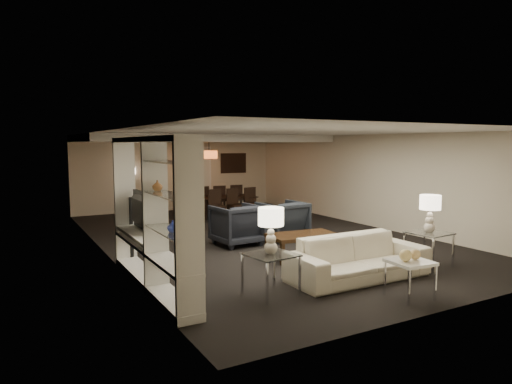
{
  "coord_description": "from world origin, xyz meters",
  "views": [
    {
      "loc": [
        -5.28,
        -9.45,
        2.24
      ],
      "look_at": [
        0.0,
        0.0,
        1.1
      ],
      "focal_mm": 32.0,
      "sensor_mm": 36.0,
      "label": 1
    }
  ],
  "objects_px": {
    "chair_fr": "(234,198)",
    "vase_amber": "(157,186)",
    "side_table_right": "(428,249)",
    "chair_nr": "(253,203)",
    "armchair_left": "(237,225)",
    "chair_nm": "(236,204)",
    "television": "(137,211)",
    "chair_nl": "(217,205)",
    "coffee_table": "(303,246)",
    "dining_table": "(226,207)",
    "chair_fl": "(200,201)",
    "sofa": "(358,258)",
    "side_table_left": "(271,274)",
    "vase_blue": "(173,226)",
    "marble_table": "(410,279)",
    "pendant_light": "(209,155)",
    "floor_lamp": "(133,191)",
    "table_lamp_right": "(430,214)",
    "floor_speaker": "(131,230)",
    "armchair_right": "(282,220)",
    "table_lamp_left": "(271,231)"
  },
  "relations": [
    {
      "from": "chair_fr",
      "to": "vase_amber",
      "type": "bearing_deg",
      "value": 61.47
    },
    {
      "from": "side_table_right",
      "to": "chair_nr",
      "type": "relative_size",
      "value": 0.72
    },
    {
      "from": "armchair_left",
      "to": "chair_nm",
      "type": "bearing_deg",
      "value": -120.3
    },
    {
      "from": "chair_nm",
      "to": "armchair_left",
      "type": "bearing_deg",
      "value": -122.9
    },
    {
      "from": "television",
      "to": "chair_nl",
      "type": "xyz_separation_m",
      "value": [
        3.42,
        4.21,
        -0.62
      ]
    },
    {
      "from": "coffee_table",
      "to": "dining_table",
      "type": "height_order",
      "value": "dining_table"
    },
    {
      "from": "side_table_right",
      "to": "chair_nm",
      "type": "height_order",
      "value": "chair_nm"
    },
    {
      "from": "chair_fl",
      "to": "side_table_right",
      "type": "bearing_deg",
      "value": 94.33
    },
    {
      "from": "sofa",
      "to": "chair_nl",
      "type": "xyz_separation_m",
      "value": [
        0.31,
        6.36,
        0.11
      ]
    },
    {
      "from": "side_table_left",
      "to": "vase_blue",
      "type": "relative_size",
      "value": 4.23
    },
    {
      "from": "sofa",
      "to": "vase_amber",
      "type": "xyz_separation_m",
      "value": [
        -3.14,
        0.81,
        1.28
      ]
    },
    {
      "from": "dining_table",
      "to": "marble_table",
      "type": "bearing_deg",
      "value": -91.31
    },
    {
      "from": "chair_nl",
      "to": "vase_amber",
      "type": "bearing_deg",
      "value": -121.8
    },
    {
      "from": "pendant_light",
      "to": "floor_lamp",
      "type": "relative_size",
      "value": 0.35
    },
    {
      "from": "table_lamp_right",
      "to": "chair_nr",
      "type": "relative_size",
      "value": 0.75
    },
    {
      "from": "floor_speaker",
      "to": "pendant_light",
      "type": "bearing_deg",
      "value": 32.2
    },
    {
      "from": "armchair_left",
      "to": "chair_nl",
      "type": "bearing_deg",
      "value": -110.6
    },
    {
      "from": "vase_amber",
      "to": "floor_lamp",
      "type": "height_order",
      "value": "vase_amber"
    },
    {
      "from": "television",
      "to": "chair_nl",
      "type": "bearing_deg",
      "value": -39.13
    },
    {
      "from": "armchair_right",
      "to": "chair_nl",
      "type": "bearing_deg",
      "value": -87.85
    },
    {
      "from": "pendant_light",
      "to": "side_table_left",
      "type": "relative_size",
      "value": 0.78
    },
    {
      "from": "armchair_right",
      "to": "chair_nl",
      "type": "height_order",
      "value": "chair_nl"
    },
    {
      "from": "chair_nr",
      "to": "chair_nm",
      "type": "bearing_deg",
      "value": 172.86
    },
    {
      "from": "table_lamp_right",
      "to": "television",
      "type": "distance_m",
      "value": 5.27
    },
    {
      "from": "side_table_left",
      "to": "vase_amber",
      "type": "bearing_deg",
      "value": 150.59
    },
    {
      "from": "marble_table",
      "to": "chair_nr",
      "type": "xyz_separation_m",
      "value": [
        1.51,
        7.46,
        0.18
      ]
    },
    {
      "from": "coffee_table",
      "to": "floor_speaker",
      "type": "distance_m",
      "value": 3.32
    },
    {
      "from": "pendant_light",
      "to": "coffee_table",
      "type": "height_order",
      "value": "pendant_light"
    },
    {
      "from": "armchair_left",
      "to": "dining_table",
      "type": "height_order",
      "value": "armchair_left"
    },
    {
      "from": "table_lamp_right",
      "to": "pendant_light",
      "type": "bearing_deg",
      "value": 99.59
    },
    {
      "from": "vase_blue",
      "to": "chair_fr",
      "type": "xyz_separation_m",
      "value": [
        4.65,
        7.5,
        -0.68
      ]
    },
    {
      "from": "table_lamp_right",
      "to": "floor_speaker",
      "type": "bearing_deg",
      "value": 148.57
    },
    {
      "from": "chair_nl",
      "to": "floor_lamp",
      "type": "height_order",
      "value": "floor_lamp"
    },
    {
      "from": "dining_table",
      "to": "floor_lamp",
      "type": "xyz_separation_m",
      "value": [
        -2.38,
        1.99,
        0.43
      ]
    },
    {
      "from": "armchair_right",
      "to": "chair_nm",
      "type": "xyz_separation_m",
      "value": [
        0.31,
        3.06,
        0.01
      ]
    },
    {
      "from": "marble_table",
      "to": "floor_speaker",
      "type": "xyz_separation_m",
      "value": [
        -3.03,
        3.99,
        0.35
      ]
    },
    {
      "from": "armchair_right",
      "to": "armchair_left",
      "type": "bearing_deg",
      "value": -3.28
    },
    {
      "from": "floor_speaker",
      "to": "chair_nl",
      "type": "height_order",
      "value": "floor_speaker"
    },
    {
      "from": "side_table_left",
      "to": "chair_fl",
      "type": "distance_m",
      "value": 7.92
    },
    {
      "from": "sofa",
      "to": "armchair_left",
      "type": "xyz_separation_m",
      "value": [
        -0.6,
        3.3,
        0.1
      ]
    },
    {
      "from": "coffee_table",
      "to": "chair_fr",
      "type": "bearing_deg",
      "value": 76.01
    },
    {
      "from": "armchair_right",
      "to": "chair_fl",
      "type": "xyz_separation_m",
      "value": [
        -0.29,
        4.36,
        0.01
      ]
    },
    {
      "from": "table_lamp_right",
      "to": "chair_nm",
      "type": "bearing_deg",
      "value": 97.09
    },
    {
      "from": "armchair_right",
      "to": "vase_blue",
      "type": "relative_size",
      "value": 6.3
    },
    {
      "from": "sofa",
      "to": "chair_nr",
      "type": "distance_m",
      "value": 6.54
    },
    {
      "from": "floor_lamp",
      "to": "side_table_left",
      "type": "bearing_deg",
      "value": -91.46
    },
    {
      "from": "side_table_right",
      "to": "table_lamp_left",
      "type": "xyz_separation_m",
      "value": [
        -3.4,
        0.0,
        0.66
      ]
    },
    {
      "from": "pendant_light",
      "to": "side_table_right",
      "type": "bearing_deg",
      "value": -80.41
    },
    {
      "from": "coffee_table",
      "to": "marble_table",
      "type": "bearing_deg",
      "value": -90.0
    },
    {
      "from": "table_lamp_right",
      "to": "chair_nr",
      "type": "bearing_deg",
      "value": 91.72
    }
  ]
}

